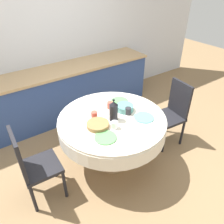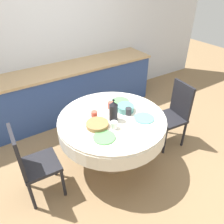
% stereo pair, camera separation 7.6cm
% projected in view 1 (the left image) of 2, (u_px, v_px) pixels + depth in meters
% --- Properties ---
extents(ground_plane, '(12.00, 12.00, 0.00)m').
position_uv_depth(ground_plane, '(112.00, 162.00, 3.06)').
color(ground_plane, '#8E704C').
extents(wall_back, '(7.00, 0.05, 2.60)m').
position_uv_depth(wall_back, '(49.00, 39.00, 3.58)').
color(wall_back, silver).
rests_on(wall_back, ground_plane).
extents(kitchen_counter, '(3.24, 0.64, 0.89)m').
position_uv_depth(kitchen_counter, '(64.00, 93.00, 3.82)').
color(kitchen_counter, '#2D4784').
rests_on(kitchen_counter, ground_plane).
extents(dining_table, '(1.32, 1.32, 0.76)m').
position_uv_depth(dining_table, '(112.00, 126.00, 2.71)').
color(dining_table, tan).
rests_on(dining_table, ground_plane).
extents(chair_left, '(0.44, 0.44, 0.97)m').
position_uv_depth(chair_left, '(173.00, 111.00, 3.17)').
color(chair_left, black).
rests_on(chair_left, ground_plane).
extents(chair_right, '(0.42, 0.42, 0.97)m').
position_uv_depth(chair_right, '(32.00, 164.00, 2.32)').
color(chair_right, black).
rests_on(chair_right, ground_plane).
extents(plate_near_left, '(0.24, 0.24, 0.01)m').
position_uv_depth(plate_near_left, '(106.00, 137.00, 2.32)').
color(plate_near_left, '#5BA85B').
rests_on(plate_near_left, dining_table).
extents(cup_near_left, '(0.08, 0.08, 0.09)m').
position_uv_depth(cup_near_left, '(115.00, 125.00, 2.44)').
color(cup_near_left, white).
rests_on(cup_near_left, dining_table).
extents(plate_near_right, '(0.24, 0.24, 0.01)m').
position_uv_depth(plate_near_right, '(144.00, 117.00, 2.63)').
color(plate_near_right, '#60BCB7').
rests_on(plate_near_right, dining_table).
extents(cup_near_right, '(0.08, 0.08, 0.09)m').
position_uv_depth(cup_near_right, '(128.00, 111.00, 2.68)').
color(cup_near_right, '#28282D').
rests_on(cup_near_right, dining_table).
extents(plate_far_left, '(0.24, 0.24, 0.01)m').
position_uv_depth(plate_far_left, '(82.00, 113.00, 2.71)').
color(plate_far_left, white).
rests_on(plate_far_left, dining_table).
extents(cup_far_left, '(0.08, 0.08, 0.09)m').
position_uv_depth(cup_far_left, '(94.00, 115.00, 2.61)').
color(cup_far_left, '#CC4C3D').
rests_on(cup_far_left, dining_table).
extents(plate_far_right, '(0.24, 0.24, 0.01)m').
position_uv_depth(plate_far_right, '(119.00, 101.00, 2.95)').
color(plate_far_right, '#5BA85B').
rests_on(plate_far_right, dining_table).
extents(cup_far_right, '(0.08, 0.08, 0.09)m').
position_uv_depth(cup_far_right, '(110.00, 105.00, 2.79)').
color(cup_far_right, '#CC4C3D').
rests_on(cup_far_right, dining_table).
extents(coffee_carafe, '(0.10, 0.10, 0.29)m').
position_uv_depth(coffee_carafe, '(114.00, 111.00, 2.53)').
color(coffee_carafe, black).
rests_on(coffee_carafe, dining_table).
extents(bread_basket, '(0.26, 0.26, 0.05)m').
position_uv_depth(bread_basket, '(98.00, 125.00, 2.48)').
color(bread_basket, olive).
rests_on(bread_basket, dining_table).
extents(fruit_bowl, '(0.21, 0.21, 0.08)m').
position_uv_depth(fruit_bowl, '(125.00, 108.00, 2.76)').
color(fruit_bowl, '#569993').
rests_on(fruit_bowl, dining_table).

